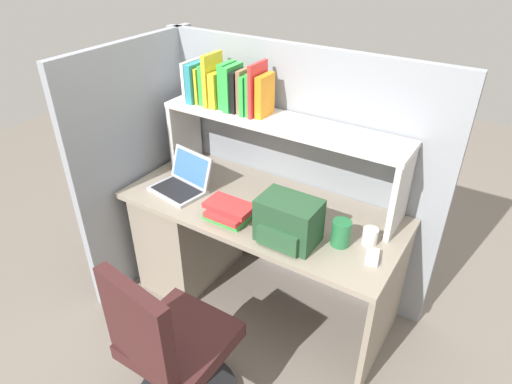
% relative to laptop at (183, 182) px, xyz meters
% --- Properties ---
extents(ground_plane, '(8.00, 8.00, 0.00)m').
position_rel_laptop_xyz_m(ground_plane, '(0.49, 0.09, -0.78)').
color(ground_plane, slate).
extents(desk, '(1.60, 0.70, 0.73)m').
position_rel_laptop_xyz_m(desk, '(0.10, 0.09, -0.38)').
color(desk, gray).
rests_on(desk, ground_plane).
extents(cubicle_partition_rear, '(1.84, 0.05, 1.55)m').
position_rel_laptop_xyz_m(cubicle_partition_rear, '(0.49, 0.47, -0.01)').
color(cubicle_partition_rear, gray).
rests_on(cubicle_partition_rear, ground_plane).
extents(cubicle_partition_left, '(0.05, 1.06, 1.55)m').
position_rel_laptop_xyz_m(cubicle_partition_left, '(-0.36, 0.04, -0.01)').
color(cubicle_partition_left, gray).
rests_on(cubicle_partition_left, ground_plane).
extents(overhead_hutch, '(1.44, 0.28, 0.45)m').
position_rel_laptop_xyz_m(overhead_hutch, '(0.49, 0.29, 0.30)').
color(overhead_hutch, beige).
rests_on(overhead_hutch, desk).
extents(reference_books_on_shelf, '(0.53, 0.18, 0.30)m').
position_rel_laptop_xyz_m(reference_books_on_shelf, '(0.13, 0.30, 0.52)').
color(reference_books_on_shelf, white).
rests_on(reference_books_on_shelf, overhead_hutch).
extents(laptop, '(0.35, 0.31, 0.22)m').
position_rel_laptop_xyz_m(laptop, '(0.00, 0.00, 0.00)').
color(laptop, '#B7BABF').
rests_on(laptop, desk).
extents(backpack, '(0.30, 0.23, 0.23)m').
position_rel_laptop_xyz_m(backpack, '(0.76, -0.09, 0.06)').
color(backpack, '#264C2D').
rests_on(backpack, desk).
extents(computer_mouse, '(0.08, 0.12, 0.03)m').
position_rel_laptop_xyz_m(computer_mouse, '(1.18, -0.01, -0.03)').
color(computer_mouse, silver).
rests_on(computer_mouse, desk).
extents(paper_cup, '(0.08, 0.08, 0.09)m').
position_rel_laptop_xyz_m(paper_cup, '(1.12, 0.10, -0.01)').
color(paper_cup, white).
rests_on(paper_cup, desk).
extents(snack_canister, '(0.10, 0.10, 0.14)m').
position_rel_laptop_xyz_m(snack_canister, '(1.00, 0.02, 0.02)').
color(snack_canister, '#26723F').
rests_on(snack_canister, desk).
extents(desk_book_stack, '(0.26, 0.20, 0.09)m').
position_rel_laptop_xyz_m(desk_book_stack, '(0.41, -0.10, -0.01)').
color(desk_book_stack, green).
rests_on(desk_book_stack, desk).
extents(office_chair, '(0.52, 0.52, 0.93)m').
position_rel_laptop_xyz_m(office_chair, '(0.54, -0.76, -0.39)').
color(office_chair, black).
rests_on(office_chair, ground_plane).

